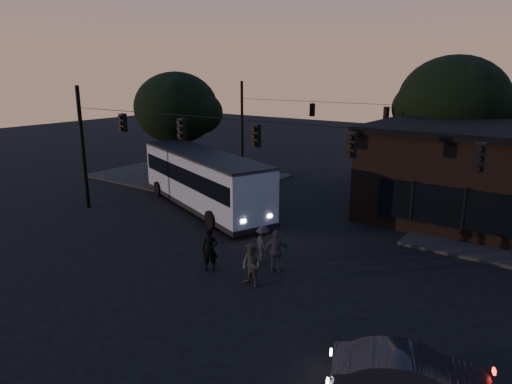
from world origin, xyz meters
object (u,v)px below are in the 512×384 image
Objects in this scene: pedestrian_c at (276,251)px; pedestrian_a at (210,250)px; pedestrian_b at (251,265)px; pedestrian_d at (263,244)px; car at (411,377)px; bus at (203,177)px.

pedestrian_a is at bearing -0.13° from pedestrian_c.
pedestrian_d is at bearing 125.30° from pedestrian_b.
pedestrian_a is 1.06× the size of pedestrian_b.
car is at bearing 115.45° from pedestrian_c.
pedestrian_a is at bearing -173.28° from pedestrian_b.
pedestrian_a is at bearing -24.45° from bus.
pedestrian_d is (-8.25, 5.15, 0.14)m from car.
pedestrian_a is (6.45, -6.78, -1.02)m from bus.
bus is 9.41m from pedestrian_a.
car is 2.18× the size of pedestrian_a.
car is 2.31× the size of pedestrian_b.
pedestrian_b is 1.66m from pedestrian_c.
car is 9.73m from pedestrian_d.
bus is at bearing 101.10° from pedestrian_a.
bus reaches higher than pedestrian_b.
bus reaches higher than pedestrian_a.
car is at bearing -10.92° from pedestrian_b.
car is 9.98m from pedestrian_a.
bus is 6.69× the size of pedestrian_c.
pedestrian_b reaches higher than pedestrian_d.
pedestrian_c reaches higher than car.
bus is at bearing 4.44° from pedestrian_d.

